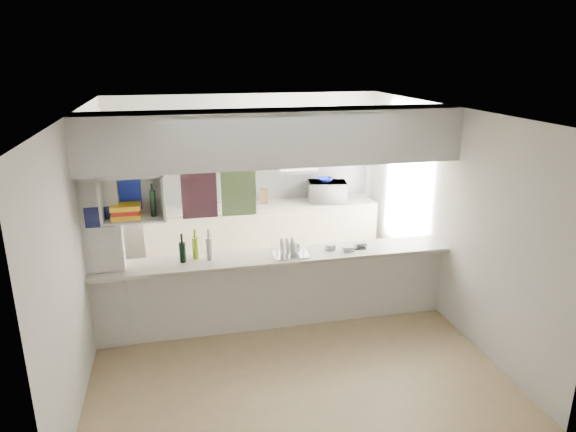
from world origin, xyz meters
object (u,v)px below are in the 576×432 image
object	(u,v)px
bowl	(325,180)
wine_bottles	(196,249)
dish_rack	(290,248)
microwave	(327,192)

from	to	relation	value
bowl	wine_bottles	bearing A→B (deg)	-136.43
dish_rack	wine_bottles	distance (m)	1.08
bowl	dish_rack	distance (m)	2.38
microwave	bowl	world-z (taller)	bowl
bowl	dish_rack	xyz separation A→B (m)	(-1.05, -2.12, -0.27)
bowl	wine_bottles	distance (m)	2.95
wine_bottles	bowl	bearing A→B (deg)	43.57
dish_rack	wine_bottles	bearing A→B (deg)	174.63
microwave	bowl	xyz separation A→B (m)	(-0.04, 0.03, 0.19)
bowl	wine_bottles	world-z (taller)	bowl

